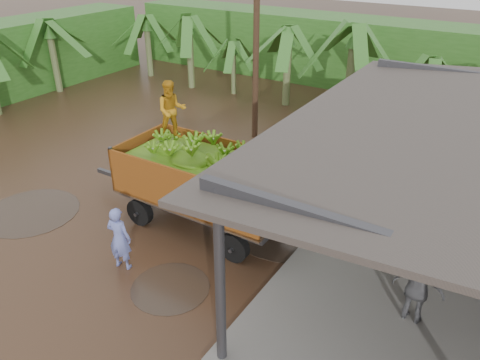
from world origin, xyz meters
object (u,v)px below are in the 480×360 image
Objects in this scene: man_grey at (418,289)px; utility_pole at (256,44)px; banana_trailer at (204,178)px; man_blue at (119,238)px.

man_grey is 0.25× the size of utility_pole.
banana_trailer reaches higher than man_blue.
utility_pole is at bearing -91.83° from man_blue.
utility_pole is (-8.34, 7.27, 2.90)m from man_grey.
utility_pole is at bearing -39.66° from man_grey.
banana_trailer is at bearing -71.62° from utility_pole.
banana_trailer is 0.91× the size of utility_pole.
banana_trailer is at bearing -5.95° from man_grey.
man_blue is at bearing 17.70° from man_grey.
man_blue is 7.10m from man_grey.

